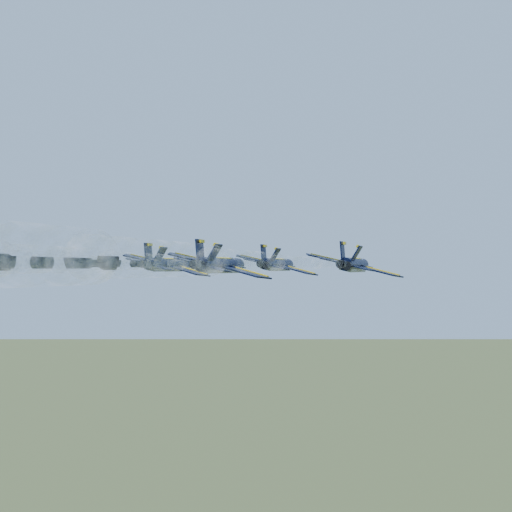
% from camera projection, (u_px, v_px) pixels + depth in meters
% --- Properties ---
extents(jet_lead, '(11.21, 14.59, 3.89)m').
position_uv_depth(jet_lead, '(278.00, 264.00, 103.39)').
color(jet_lead, black).
extents(jet_left, '(11.21, 14.59, 3.89)m').
position_uv_depth(jet_left, '(169.00, 265.00, 95.98)').
color(jet_left, black).
extents(jet_right, '(11.21, 14.59, 3.89)m').
position_uv_depth(jet_right, '(355.00, 265.00, 89.23)').
color(jet_right, black).
extents(jet_slot, '(11.21, 14.59, 3.89)m').
position_uv_depth(jet_slot, '(222.00, 265.00, 81.26)').
color(jet_slot, black).
extents(smoke_trail_lead, '(4.09, 68.99, 2.70)m').
position_uv_depth(smoke_trail_lead, '(68.00, 266.00, 52.61)').
color(smoke_trail_lead, white).
extents(smoke_trail_right, '(4.09, 68.99, 2.70)m').
position_uv_depth(smoke_trail_right, '(169.00, 267.00, 38.44)').
color(smoke_trail_right, white).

